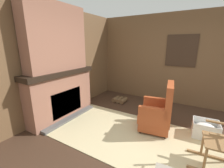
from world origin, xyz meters
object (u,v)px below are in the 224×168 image
armchair (158,114)px  storage_case (79,64)px  oil_lamp_vase (39,70)px  firewood_stack (120,100)px  laundry_basket (205,129)px

armchair → storage_case: bearing=-12.6°
armchair → oil_lamp_vase: bearing=16.7°
firewood_stack → oil_lamp_vase: 2.55m
laundry_basket → firewood_stack: bearing=161.4°
laundry_basket → storage_case: (-3.14, -0.09, 1.09)m
firewood_stack → oil_lamp_vase: (-0.82, -2.10, 1.20)m
storage_case → laundry_basket: bearing=1.7°
laundry_basket → armchair: bearing=-165.3°
storage_case → firewood_stack: bearing=46.9°
firewood_stack → laundry_basket: laundry_basket is taller
armchair → oil_lamp_vase: (-2.25, -1.09, 0.89)m
oil_lamp_vase → firewood_stack: bearing=68.7°
firewood_stack → armchair: bearing=-35.3°
laundry_basket → storage_case: bearing=-178.3°
firewood_stack → storage_case: size_ratio=1.80×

